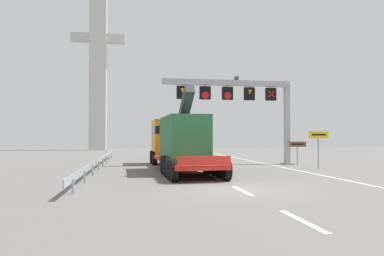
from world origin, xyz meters
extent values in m
plane|color=slate|center=(0.00, 0.00, 0.00)|extent=(112.00, 112.00, 0.00)
cube|color=silver|center=(-0.16, -6.00, 0.01)|extent=(0.20, 2.60, 0.01)
cube|color=silver|center=(-0.16, -0.72, 0.01)|extent=(0.20, 2.60, 0.01)
cube|color=silver|center=(-0.16, 4.55, 0.01)|extent=(0.20, 2.60, 0.01)
cube|color=silver|center=(-0.16, 9.83, 0.01)|extent=(0.20, 2.60, 0.01)
cube|color=silver|center=(-0.16, 15.11, 0.01)|extent=(0.20, 2.60, 0.01)
cube|color=silver|center=(-0.16, 20.39, 0.01)|extent=(0.20, 2.60, 0.01)
cube|color=silver|center=(-0.16, 25.66, 0.01)|extent=(0.20, 2.60, 0.01)
cube|color=silver|center=(-0.16, 30.94, 0.01)|extent=(0.20, 2.60, 0.01)
cube|color=silver|center=(-0.16, 36.22, 0.01)|extent=(0.20, 2.60, 0.01)
cube|color=silver|center=(-0.16, 41.50, 0.01)|extent=(0.20, 2.60, 0.01)
cube|color=silver|center=(-0.16, 46.77, 0.01)|extent=(0.20, 2.60, 0.01)
cube|color=silver|center=(6.20, 12.00, 0.01)|extent=(0.20, 63.00, 0.01)
cube|color=#9EA0A5|center=(7.83, 12.45, 3.42)|extent=(0.40, 0.40, 6.83)
cube|color=slate|center=(7.83, 12.45, 0.04)|extent=(0.90, 0.90, 0.08)
cube|color=#9EA0A5|center=(2.78, 12.45, 6.58)|extent=(10.50, 0.44, 0.44)
cube|color=#4C4C51|center=(3.53, 12.45, 6.98)|extent=(0.28, 0.40, 0.28)
cube|color=black|center=(6.44, 12.45, 5.74)|extent=(0.88, 0.24, 1.04)
cube|color=#9EA0A5|center=(6.44, 12.45, 6.31)|extent=(0.08, 0.08, 0.16)
cube|color=red|center=(6.44, 12.32, 5.74)|extent=(0.55, 0.02, 0.55)
cube|color=red|center=(6.44, 12.32, 5.74)|extent=(0.55, 0.02, 0.55)
cube|color=black|center=(4.61, 12.45, 5.74)|extent=(0.88, 0.24, 1.04)
cube|color=#9EA0A5|center=(4.61, 12.45, 6.31)|extent=(0.08, 0.08, 0.16)
cone|color=orange|center=(4.61, 12.32, 5.85)|extent=(0.32, 0.32, 0.36)
cube|color=black|center=(2.78, 12.45, 5.74)|extent=(0.88, 0.24, 1.04)
cube|color=#9EA0A5|center=(2.78, 12.45, 6.31)|extent=(0.08, 0.08, 0.16)
cone|color=red|center=(2.78, 12.32, 5.56)|extent=(0.57, 0.02, 0.57)
cube|color=black|center=(0.94, 12.45, 5.74)|extent=(0.88, 0.24, 1.04)
cube|color=#9EA0A5|center=(0.94, 12.45, 6.31)|extent=(0.08, 0.08, 0.16)
cone|color=red|center=(0.94, 12.32, 5.56)|extent=(0.57, 0.02, 0.57)
cube|color=black|center=(-0.89, 12.45, 5.74)|extent=(0.88, 0.24, 1.04)
cube|color=#9EA0A5|center=(-0.89, 12.45, 6.31)|extent=(0.08, 0.08, 0.16)
cone|color=orange|center=(-0.89, 12.32, 5.85)|extent=(0.32, 0.32, 0.36)
cube|color=red|center=(-1.48, 7.08, 0.73)|extent=(3.22, 10.51, 0.24)
cube|color=red|center=(-1.26, 1.80, 1.10)|extent=(2.66, 0.19, 0.44)
cylinder|color=black|center=(-2.64, 2.53, 0.55)|extent=(0.36, 1.11, 1.10)
cylinder|color=black|center=(0.06, 2.64, 0.55)|extent=(0.36, 1.11, 1.10)
cylinder|color=black|center=(-2.68, 3.58, 0.55)|extent=(0.36, 1.11, 1.10)
cylinder|color=black|center=(0.01, 3.69, 0.55)|extent=(0.36, 1.11, 1.10)
cylinder|color=black|center=(-2.73, 4.63, 0.55)|extent=(0.36, 1.11, 1.10)
cylinder|color=black|center=(-0.03, 4.74, 0.55)|extent=(0.36, 1.11, 1.10)
cylinder|color=black|center=(-2.77, 5.67, 0.55)|extent=(0.36, 1.11, 1.10)
cylinder|color=black|center=(-0.07, 5.78, 0.55)|extent=(0.36, 1.11, 1.10)
cylinder|color=black|center=(-2.81, 6.72, 0.55)|extent=(0.36, 1.11, 1.10)
cylinder|color=black|center=(-0.11, 6.83, 0.55)|extent=(0.36, 1.11, 1.10)
cube|color=orange|center=(-1.76, 14.17, 2.10)|extent=(2.70, 3.30, 3.10)
cube|color=black|center=(-1.76, 14.17, 2.80)|extent=(2.73, 3.32, 0.60)
cylinder|color=black|center=(-3.09, 15.00, 0.55)|extent=(0.38, 1.11, 1.10)
cylinder|color=black|center=(-0.51, 15.10, 0.55)|extent=(0.38, 1.11, 1.10)
cylinder|color=black|center=(-3.01, 13.00, 0.55)|extent=(0.38, 1.11, 1.10)
cylinder|color=black|center=(-0.43, 13.11, 0.55)|extent=(0.38, 1.11, 1.10)
cube|color=#236638|center=(-1.49, 7.48, 2.20)|extent=(2.61, 5.81, 2.70)
cube|color=#2D2D33|center=(-1.46, 6.62, 4.15)|extent=(0.68, 2.96, 2.29)
cube|color=red|center=(-2.24, 1.72, 0.80)|extent=(0.20, 0.07, 0.12)
cube|color=red|center=(-0.28, 1.80, 0.80)|extent=(0.20, 0.07, 0.12)
cylinder|color=#9EA0A5|center=(8.29, 8.30, 1.33)|extent=(0.10, 0.10, 2.66)
cube|color=yellow|center=(8.29, 8.24, 2.40)|extent=(1.49, 0.06, 0.51)
cube|color=black|center=(8.29, 8.21, 2.40)|extent=(1.07, 0.01, 0.12)
cylinder|color=#9EA0A5|center=(8.21, 11.39, 0.94)|extent=(0.10, 0.10, 1.87)
cube|color=brown|center=(8.21, 11.33, 1.67)|extent=(1.43, 0.06, 0.41)
cube|color=black|center=(8.21, 11.30, 1.67)|extent=(1.03, 0.01, 0.12)
cube|color=#999EA3|center=(-7.02, 11.19, 0.60)|extent=(0.04, 26.38, 0.32)
cube|color=#999EA3|center=(-6.96, -0.35, 0.30)|extent=(0.10, 0.10, 0.60)
cube|color=#999EA3|center=(-6.96, 2.95, 0.30)|extent=(0.10, 0.10, 0.60)
cube|color=#999EA3|center=(-6.96, 6.24, 0.30)|extent=(0.10, 0.10, 0.60)
cube|color=#999EA3|center=(-6.96, 9.54, 0.30)|extent=(0.10, 0.10, 0.60)
cube|color=#999EA3|center=(-6.96, 12.84, 0.30)|extent=(0.10, 0.10, 0.60)
cube|color=#999EA3|center=(-6.96, 16.14, 0.30)|extent=(0.10, 0.10, 0.60)
cube|color=#999EA3|center=(-6.96, 19.44, 0.30)|extent=(0.10, 0.10, 0.60)
cube|color=#999EA3|center=(-6.96, 22.73, 0.30)|extent=(0.10, 0.10, 0.60)
cube|color=#B7B7B2|center=(-10.79, 47.05, 15.52)|extent=(2.80, 2.00, 31.03)
cube|color=#B7B7B2|center=(-10.79, 47.05, 19.24)|extent=(9.00, 1.60, 1.40)
camera|label=1|loc=(-4.58, -14.81, 2.24)|focal=32.88mm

